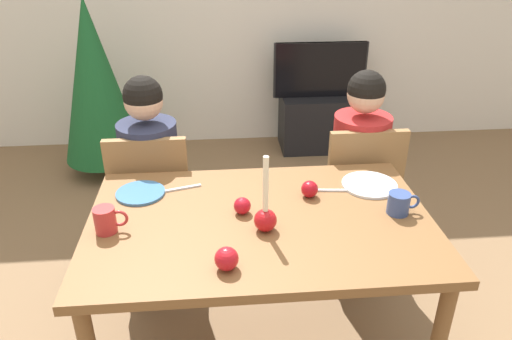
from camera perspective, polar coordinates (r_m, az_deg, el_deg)
dining_table at (r=2.03m, az=0.50°, el=-7.69°), size 1.40×0.90×0.75m
chair_left at (r=2.64m, az=-11.96°, el=-3.32°), size 0.40×0.40×0.90m
chair_right at (r=2.73m, az=11.84°, el=-2.28°), size 0.40×0.40×0.90m
person_left_child at (r=2.64m, az=-12.01°, el=-1.89°), size 0.30×0.30×1.17m
person_right_child at (r=2.73m, az=11.77°, el=-0.89°), size 0.30×0.30×1.17m
tv_stand at (r=4.36m, az=7.17°, el=5.62°), size 0.64×0.40×0.48m
tv at (r=4.21m, az=7.54°, el=11.59°), size 0.79×0.05×0.46m
christmas_tree at (r=3.89m, az=-18.37°, el=9.86°), size 0.61×0.61×1.46m
candle_centerpiece at (r=1.88m, az=1.11°, el=-5.38°), size 0.09×0.09×0.32m
plate_left at (r=2.21m, az=-13.41°, el=-2.64°), size 0.22×0.22×0.01m
plate_right at (r=2.28m, az=13.17°, el=-1.69°), size 0.25×0.25×0.01m
mug_left at (r=1.97m, az=-17.18°, el=-5.63°), size 0.13×0.08×0.10m
mug_right at (r=2.08m, az=16.48°, el=-3.77°), size 0.13×0.09×0.09m
fork_left at (r=2.22m, az=-8.74°, el=-2.14°), size 0.18×0.06×0.01m
fork_right at (r=2.20m, az=9.41°, el=-2.37°), size 0.18×0.03×0.01m
apple_near_candle at (r=2.13m, az=6.31°, el=-2.24°), size 0.07×0.07×0.07m
apple_by_left_plate at (r=2.00m, az=-1.63°, el=-4.22°), size 0.07×0.07×0.07m
apple_by_right_mug at (r=1.70m, az=-3.48°, el=-10.36°), size 0.08×0.08×0.08m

